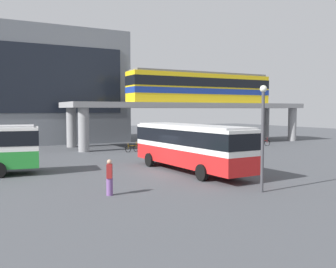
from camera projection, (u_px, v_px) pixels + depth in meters
ground_plane at (120, 156)px, 34.45m from camera, size 120.00×120.00×0.00m
station_building at (5, 87)px, 47.43m from camera, size 29.04×12.93×14.23m
elevated_platform at (192, 108)px, 46.45m from camera, size 31.04×6.87×5.05m
train at (202, 87)px, 46.94m from camera, size 19.39×2.96×3.84m
bus_main at (190, 143)px, 25.46m from camera, size 3.23×11.17×3.22m
bicycle_red at (263, 143)px, 43.91m from camera, size 1.75×0.48×1.04m
bicycle_green at (197, 145)px, 41.20m from camera, size 1.79×0.16×1.04m
bicycle_blue at (245, 144)px, 42.13m from camera, size 1.78×0.29×1.04m
bicycle_orange at (132, 148)px, 37.70m from camera, size 1.73×0.58×1.04m
bicycle_silver at (157, 146)px, 40.07m from camera, size 1.68×0.74×1.04m
pedestrian_waiting_near_stop at (110, 178)px, 18.51m from camera, size 0.40×0.47×1.79m
lamp_post at (263, 128)px, 19.06m from camera, size 0.36×0.36×5.48m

